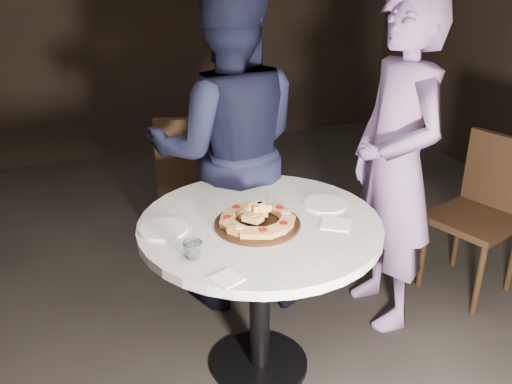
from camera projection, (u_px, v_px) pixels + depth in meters
floor at (258, 371)px, 2.96m from camera, size 7.00×7.00×0.00m
table at (260, 251)px, 2.71m from camera, size 1.47×1.47×0.85m
serving_board at (257, 224)px, 2.61m from camera, size 0.50×0.50×0.02m
focaccia_pile at (257, 217)px, 2.59m from camera, size 0.35×0.35×0.09m
plate_left at (163, 229)px, 2.56m from camera, size 0.28×0.28×0.01m
plate_right at (325, 204)px, 2.80m from camera, size 0.27×0.27×0.01m
water_glass at (193, 250)px, 2.33m from camera, size 0.11×0.11×0.08m
napkin_near at (227, 279)px, 2.20m from camera, size 0.14×0.14×0.01m
napkin_far at (336, 224)px, 2.62m from camera, size 0.18×0.18×0.01m
chair_far at (197, 175)px, 3.82m from camera, size 0.63×0.65×1.03m
chair_right at (485, 204)px, 3.49m from camera, size 0.59×0.57×0.97m
diner_navy at (228, 150)px, 3.23m from camera, size 1.09×0.95×1.90m
diner_teal at (396, 167)px, 3.06m from camera, size 0.51×0.72×1.86m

